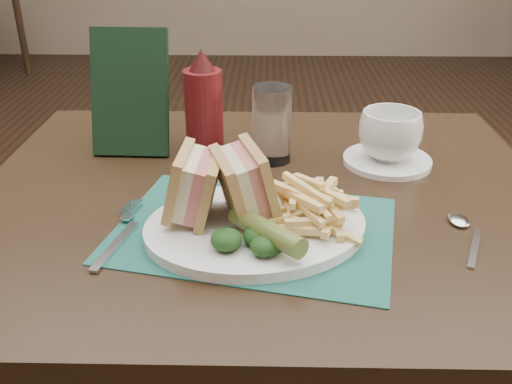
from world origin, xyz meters
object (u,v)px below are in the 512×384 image
(sandwich_half_a, at_px, (179,184))
(drinking_glass, at_px, (272,124))
(placemat, at_px, (254,229))
(plate, at_px, (256,227))
(ketchup_bottle, at_px, (204,103))
(coffee_cup, at_px, (390,135))
(check_presenter, at_px, (130,92))
(sandwich_half_b, at_px, (230,185))
(table_main, at_px, (263,371))
(saucer, at_px, (387,161))

(sandwich_half_a, distance_m, drinking_glass, 0.26)
(placemat, relative_size, plate, 1.24)
(sandwich_half_a, distance_m, ketchup_bottle, 0.26)
(coffee_cup, distance_m, check_presenter, 0.45)
(drinking_glass, xyz_separation_m, check_presenter, (-0.25, 0.04, 0.04))
(ketchup_bottle, bearing_deg, check_presenter, 172.79)
(plate, xyz_separation_m, sandwich_half_b, (-0.03, 0.01, 0.06))
(plate, xyz_separation_m, sandwich_half_a, (-0.10, 0.01, 0.06))
(plate, xyz_separation_m, check_presenter, (-0.22, 0.29, 0.10))
(coffee_cup, relative_size, drinking_glass, 0.81)
(placemat, bearing_deg, table_main, 83.63)
(plate, xyz_separation_m, saucer, (0.22, 0.24, -0.00))
(placemat, bearing_deg, sandwich_half_b, 179.29)
(ketchup_bottle, bearing_deg, saucer, -6.72)
(check_presenter, bearing_deg, table_main, -33.18)
(sandwich_half_a, xyz_separation_m, saucer, (0.32, 0.22, -0.06))
(table_main, xyz_separation_m, coffee_cup, (0.21, 0.11, 0.43))
(placemat, height_order, check_presenter, check_presenter)
(table_main, relative_size, plate, 3.00)
(sandwich_half_b, bearing_deg, plate, -31.36)
(drinking_glass, bearing_deg, sandwich_half_b, -103.12)
(sandwich_half_b, distance_m, saucer, 0.35)
(check_presenter, bearing_deg, saucer, -5.10)
(placemat, xyz_separation_m, sandwich_half_b, (-0.03, 0.00, 0.07))
(saucer, bearing_deg, sandwich_half_a, -145.50)
(saucer, relative_size, ketchup_bottle, 0.81)
(plate, bearing_deg, sandwich_half_b, 152.49)
(plate, relative_size, drinking_glass, 2.31)
(check_presenter, bearing_deg, ketchup_bottle, -5.45)
(sandwich_half_b, height_order, saucer, sandwich_half_b)
(saucer, bearing_deg, plate, -133.09)
(plate, bearing_deg, placemat, 93.37)
(sandwich_half_a, xyz_separation_m, drinking_glass, (0.12, 0.23, -0.00))
(saucer, relative_size, check_presenter, 0.69)
(plate, distance_m, ketchup_bottle, 0.30)
(sandwich_half_b, bearing_deg, coffee_cup, 24.34)
(table_main, height_order, coffee_cup, coffee_cup)
(placemat, height_order, sandwich_half_a, sandwich_half_a)
(plate, height_order, sandwich_half_b, sandwich_half_b)
(sandwich_half_a, xyz_separation_m, ketchup_bottle, (0.01, 0.26, 0.03))
(sandwich_half_a, xyz_separation_m, coffee_cup, (0.32, 0.22, -0.01))
(table_main, bearing_deg, sandwich_half_b, -110.76)
(check_presenter, bearing_deg, sandwich_half_b, -54.15)
(placemat, distance_m, coffee_cup, 0.32)
(table_main, bearing_deg, plate, -94.87)
(sandwich_half_b, distance_m, drinking_glass, 0.25)
(placemat, relative_size, check_presenter, 1.70)
(saucer, bearing_deg, check_presenter, 173.13)
(placemat, xyz_separation_m, saucer, (0.22, 0.23, 0.00))
(placemat, distance_m, saucer, 0.32)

